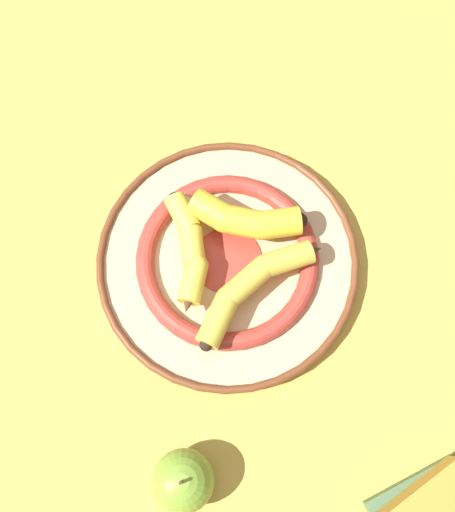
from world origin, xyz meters
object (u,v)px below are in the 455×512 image
at_px(banana_a, 241,218).
at_px(banana_c, 189,250).
at_px(decorative_bowl, 227,261).
at_px(banana_b, 253,285).
at_px(apple, 183,481).

xyz_separation_m(banana_a, banana_c, (0.06, 0.06, -0.00)).
xyz_separation_m(decorative_bowl, banana_b, (-0.04, 0.04, 0.04)).
bearing_deg(decorative_bowl, banana_c, 7.07).
bearing_deg(banana_a, banana_c, -136.58).
bearing_deg(apple, decorative_bowl, -88.27).
distance_m(banana_b, apple, 0.26).
bearing_deg(apple, banana_b, -97.36).
height_order(banana_b, apple, apple).
relative_size(decorative_bowl, banana_c, 2.23).
height_order(decorative_bowl, apple, apple).
distance_m(decorative_bowl, banana_c, 0.06).
relative_size(banana_a, apple, 2.05).
relative_size(banana_a, banana_b, 1.02).
xyz_separation_m(decorative_bowl, banana_a, (-0.01, -0.05, 0.04)).
xyz_separation_m(banana_a, banana_b, (-0.03, 0.09, -0.00)).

